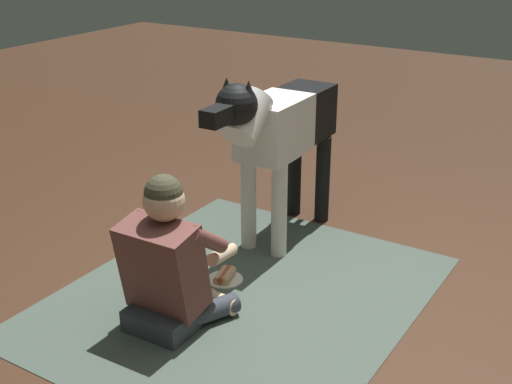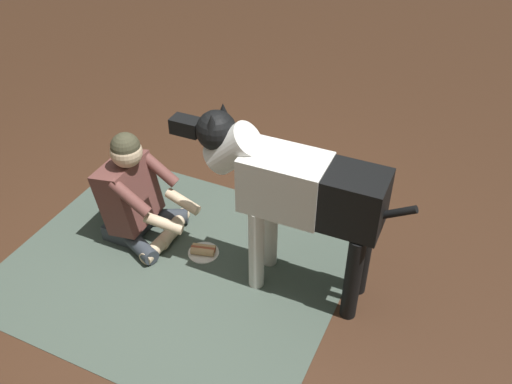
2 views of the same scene
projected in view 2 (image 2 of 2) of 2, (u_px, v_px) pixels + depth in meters
The scene contains 5 objects.
ground_plane at pixel (179, 291), 3.56m from camera, with size 14.77×14.77×0.00m, color #412719.
area_rug at pixel (177, 265), 3.74m from camera, with size 2.18×1.83×0.01m, color #465349.
person_sitting_on_floor at pixel (135, 196), 3.79m from camera, with size 0.65×0.58×0.83m.
large_dog at pixel (294, 190), 3.18m from camera, with size 1.47×0.33×1.17m.
hot_dog_on_plate at pixel (203, 251), 3.82m from camera, with size 0.21×0.21×0.06m.
Camera 2 is at (-1.48, 2.00, 2.68)m, focal length 39.04 mm.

